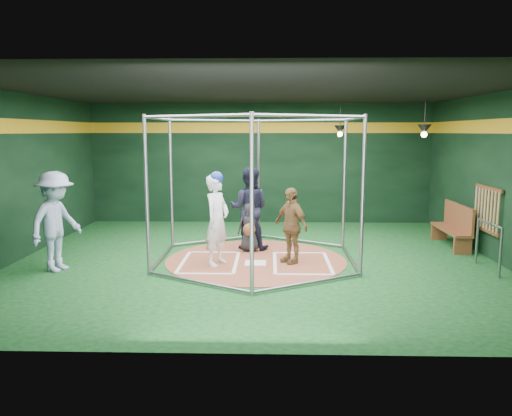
{
  "coord_description": "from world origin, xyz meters",
  "views": [
    {
      "loc": [
        0.29,
        -10.25,
        2.69
      ],
      "look_at": [
        0.0,
        0.1,
        1.1
      ],
      "focal_mm": 35.0,
      "sensor_mm": 36.0,
      "label": 1
    }
  ],
  "objects_px": {
    "umpire": "(249,208)",
    "dugout_bench": "(454,225)",
    "batter_figure": "(217,219)",
    "visitor_leopard": "(291,225)"
  },
  "relations": [
    {
      "from": "batter_figure",
      "to": "umpire",
      "type": "bearing_deg",
      "value": 67.53
    },
    {
      "from": "batter_figure",
      "to": "dugout_bench",
      "type": "height_order",
      "value": "batter_figure"
    },
    {
      "from": "visitor_leopard",
      "to": "umpire",
      "type": "relative_size",
      "value": 0.83
    },
    {
      "from": "batter_figure",
      "to": "dugout_bench",
      "type": "bearing_deg",
      "value": 18.48
    },
    {
      "from": "umpire",
      "to": "dugout_bench",
      "type": "relative_size",
      "value": 1.08
    },
    {
      "from": "umpire",
      "to": "dugout_bench",
      "type": "height_order",
      "value": "umpire"
    },
    {
      "from": "batter_figure",
      "to": "dugout_bench",
      "type": "distance_m",
      "value": 5.71
    },
    {
      "from": "umpire",
      "to": "dugout_bench",
      "type": "xyz_separation_m",
      "value": [
        4.81,
        0.39,
        -0.43
      ]
    },
    {
      "from": "batter_figure",
      "to": "visitor_leopard",
      "type": "xyz_separation_m",
      "value": [
        1.49,
        0.22,
        -0.16
      ]
    },
    {
      "from": "visitor_leopard",
      "to": "dugout_bench",
      "type": "relative_size",
      "value": 0.89
    }
  ]
}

